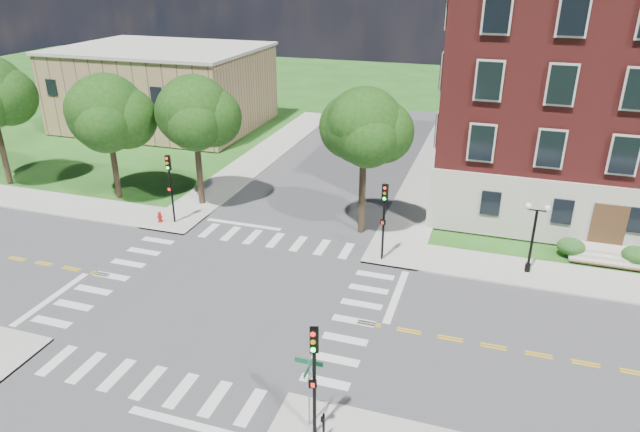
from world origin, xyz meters
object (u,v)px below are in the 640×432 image
(traffic_signal_se, at_px, (314,368))
(fire_hydrant, at_px, (160,217))
(traffic_signal_ne, at_px, (384,212))
(twin_lamp_west, at_px, (533,234))
(traffic_signal_nw, at_px, (170,180))
(push_button_post, at_px, (323,425))
(street_sign_pole, at_px, (309,380))

(traffic_signal_se, height_order, fire_hydrant, traffic_signal_se)
(traffic_signal_ne, bearing_deg, twin_lamp_west, 7.67)
(traffic_signal_ne, height_order, fire_hydrant, traffic_signal_ne)
(traffic_signal_se, distance_m, twin_lamp_west, 17.47)
(traffic_signal_ne, relative_size, twin_lamp_west, 1.13)
(traffic_signal_nw, height_order, push_button_post, traffic_signal_nw)
(twin_lamp_west, bearing_deg, street_sign_pole, -117.94)
(twin_lamp_west, xyz_separation_m, fire_hydrant, (-24.05, -0.62, -2.06))
(traffic_signal_ne, height_order, twin_lamp_west, traffic_signal_ne)
(traffic_signal_ne, height_order, traffic_signal_nw, same)
(traffic_signal_ne, bearing_deg, fire_hydrant, 178.17)
(traffic_signal_se, bearing_deg, street_sign_pole, 131.62)
(traffic_signal_se, xyz_separation_m, traffic_signal_nw, (-15.33, 15.31, 0.00))
(traffic_signal_nw, xyz_separation_m, fire_hydrant, (-0.94, -0.31, -2.72))
(street_sign_pole, xyz_separation_m, fire_hydrant, (-15.95, 14.64, -1.84))
(push_button_post, bearing_deg, street_sign_pole, 143.96)
(traffic_signal_ne, distance_m, street_sign_pole, 14.17)
(traffic_signal_se, relative_size, twin_lamp_west, 1.13)
(traffic_signal_se, bearing_deg, traffic_signal_nw, 135.04)
(traffic_signal_se, height_order, street_sign_pole, traffic_signal_se)
(traffic_signal_se, distance_m, traffic_signal_ne, 14.51)
(traffic_signal_se, bearing_deg, twin_lamp_west, 63.53)
(traffic_signal_nw, height_order, street_sign_pole, traffic_signal_nw)
(twin_lamp_west, height_order, fire_hydrant, twin_lamp_west)
(traffic_signal_ne, distance_m, push_button_post, 14.90)
(traffic_signal_se, height_order, push_button_post, traffic_signal_se)
(push_button_post, height_order, fire_hydrant, push_button_post)
(traffic_signal_se, distance_m, fire_hydrant, 22.30)
(traffic_signal_se, xyz_separation_m, fire_hydrant, (-16.27, 15.00, -2.72))
(traffic_signal_ne, xyz_separation_m, street_sign_pole, (0.26, -14.14, -0.88))
(traffic_signal_nw, distance_m, fire_hydrant, 2.90)
(traffic_signal_ne, distance_m, fire_hydrant, 15.94)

